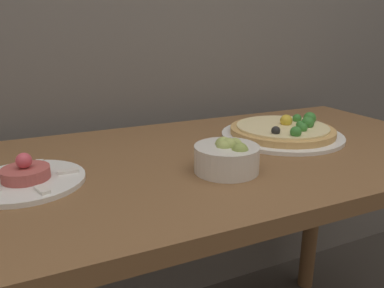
% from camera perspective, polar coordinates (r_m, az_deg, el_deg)
% --- Properties ---
extents(dining_table, '(1.35, 0.66, 0.75)m').
position_cam_1_polar(dining_table, '(0.94, 2.18, -8.10)').
color(dining_table, brown).
rests_on(dining_table, ground_plane).
extents(pizza_plate, '(0.33, 0.33, 0.06)m').
position_cam_1_polar(pizza_plate, '(1.06, 13.70, 1.89)').
color(pizza_plate, white).
rests_on(pizza_plate, dining_table).
extents(tartare_plate, '(0.22, 0.22, 0.06)m').
position_cam_1_polar(tartare_plate, '(0.79, -23.92, -4.81)').
color(tartare_plate, white).
rests_on(tartare_plate, dining_table).
extents(small_bowl, '(0.14, 0.14, 0.07)m').
position_cam_1_polar(small_bowl, '(0.78, 5.37, -1.93)').
color(small_bowl, silver).
rests_on(small_bowl, dining_table).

